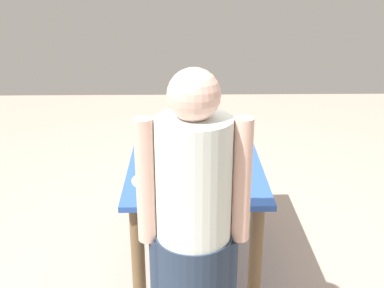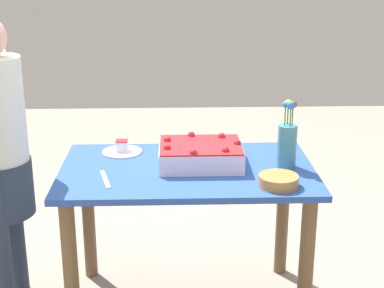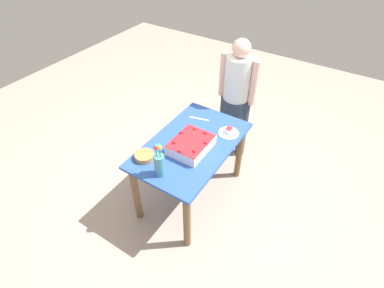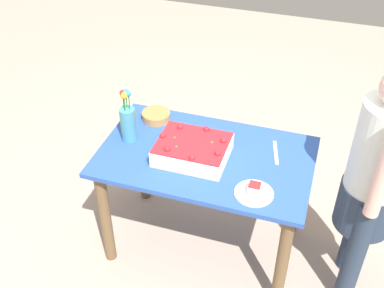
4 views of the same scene
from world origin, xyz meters
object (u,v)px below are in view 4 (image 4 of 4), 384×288
serving_plate_with_slice (254,192)px  flower_vase (128,121)px  cake_knife (276,152)px  person_standing (375,178)px  fruit_bowl (156,116)px  sheet_cake (193,149)px

serving_plate_with_slice → flower_vase: (0.82, -0.24, 0.11)m
cake_knife → flower_vase: bearing=-94.9°
flower_vase → person_standing: bearing=178.6°
fruit_bowl → person_standing: size_ratio=0.12×
fruit_bowl → cake_knife: bearing=172.3°
flower_vase → fruit_bowl: (-0.08, -0.24, -0.10)m
fruit_bowl → person_standing: person_standing is taller
sheet_cake → cake_knife: size_ratio=1.85×
fruit_bowl → flower_vase: bearing=71.7°
sheet_cake → person_standing: person_standing is taller
sheet_cake → flower_vase: size_ratio=1.20×
person_standing → cake_knife: bearing=-17.5°
cake_knife → fruit_bowl: 0.79m
cake_knife → flower_vase: size_ratio=0.65×
cake_knife → fruit_bowl: fruit_bowl is taller
fruit_bowl → person_standing: (-1.32, 0.27, 0.07)m
cake_knife → person_standing: size_ratio=0.15×
flower_vase → person_standing: (-1.40, 0.03, -0.03)m
serving_plate_with_slice → fruit_bowl: 0.88m
flower_vase → sheet_cake: bearing=173.4°
flower_vase → fruit_bowl: size_ratio=1.87×
flower_vase → person_standing: 1.40m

